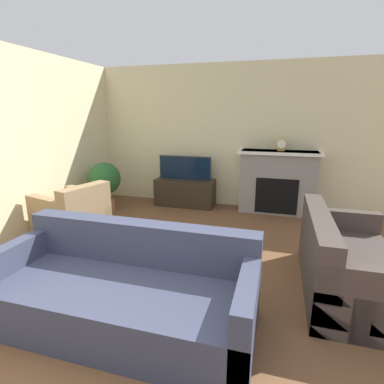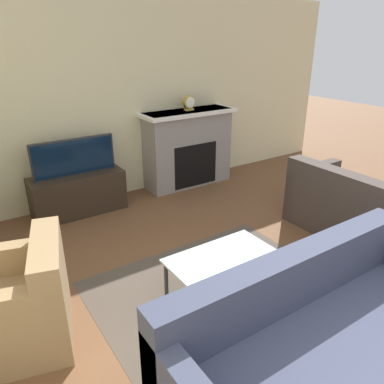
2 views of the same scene
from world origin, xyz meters
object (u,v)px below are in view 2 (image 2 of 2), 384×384
object	(u,v)px
mantel_clock	(189,103)
couch_loveseat	(360,213)
tv	(74,157)
armchair_by_window	(11,310)
couch_sectional	(325,344)
coffee_table	(228,265)

from	to	relation	value
mantel_clock	couch_loveseat	bearing A→B (deg)	-74.36
tv	armchair_by_window	world-z (taller)	tv
couch_sectional	mantel_clock	xyz separation A→B (m)	(1.24, 3.53, 0.97)
tv	mantel_clock	size ratio (longest dim) A/B	4.80
couch_sectional	couch_loveseat	world-z (taller)	same
armchair_by_window	coffee_table	xyz separation A→B (m)	(1.64, -0.51, 0.07)
coffee_table	mantel_clock	xyz separation A→B (m)	(1.26, 2.54, 0.89)
couch_loveseat	couch_sectional	bearing A→B (deg)	118.26
tv	armchair_by_window	xyz separation A→B (m)	(-1.14, -1.94, -0.47)
tv	mantel_clock	xyz separation A→B (m)	(1.77, 0.08, 0.49)
tv	armchair_by_window	size ratio (longest dim) A/B	0.97
coffee_table	mantel_clock	distance (m)	2.97
armchair_by_window	couch_loveseat	bearing A→B (deg)	97.78
couch_loveseat	coffee_table	world-z (taller)	couch_loveseat
couch_sectional	mantel_clock	world-z (taller)	mantel_clock
couch_sectional	armchair_by_window	xyz separation A→B (m)	(-1.67, 1.50, 0.01)
mantel_clock	armchair_by_window	bearing A→B (deg)	-145.10
armchair_by_window	coffee_table	bearing A→B (deg)	87.75
coffee_table	mantel_clock	size ratio (longest dim) A/B	4.45
armchair_by_window	tv	bearing A→B (deg)	164.73
tv	couch_sectional	bearing A→B (deg)	-81.23
couch_loveseat	coffee_table	xyz separation A→B (m)	(-1.96, -0.05, 0.07)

